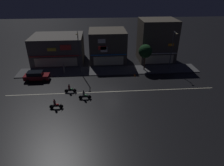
# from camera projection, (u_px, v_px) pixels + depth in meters

# --- Properties ---
(ground_plane) EXTENTS (140.00, 140.00, 0.00)m
(ground_plane) POSITION_uv_depth(u_px,v_px,m) (112.00, 92.00, 31.61)
(ground_plane) COLOR black
(lane_divider_stripe) EXTENTS (33.26, 0.16, 0.01)m
(lane_divider_stripe) POSITION_uv_depth(u_px,v_px,m) (112.00, 92.00, 31.61)
(lane_divider_stripe) COLOR beige
(lane_divider_stripe) RESTS_ON ground
(sidewalk_far) EXTENTS (35.01, 4.14, 0.14)m
(sidewalk_far) POSITION_uv_depth(u_px,v_px,m) (109.00, 71.00, 38.82)
(sidewalk_far) COLOR #4C4C4F
(sidewalk_far) RESTS_ON ground
(storefront_left_block) EXTENTS (7.40, 6.42, 8.81)m
(storefront_left_block) POSITION_uv_depth(u_px,v_px,m) (157.00, 41.00, 42.13)
(storefront_left_block) COLOR #4C443A
(storefront_left_block) RESTS_ON ground
(storefront_center_block) EXTENTS (10.50, 8.09, 5.67)m
(storefront_center_block) POSITION_uv_depth(u_px,v_px,m) (58.00, 49.00, 42.16)
(storefront_center_block) COLOR #56514C
(storefront_center_block) RESTS_ON ground
(storefront_right_block) EXTENTS (7.60, 7.22, 6.71)m
(storefront_right_block) POSITION_uv_depth(u_px,v_px,m) (107.00, 46.00, 42.25)
(storefront_right_block) COLOR #4C443A
(storefront_right_block) RESTS_ON ground
(streetlamp_west) EXTENTS (0.44, 1.64, 7.82)m
(streetlamp_west) POSITION_uv_depth(u_px,v_px,m) (79.00, 50.00, 35.64)
(streetlamp_west) COLOR #47494C
(streetlamp_west) RESTS_ON sidewalk_far
(streetlamp_mid) EXTENTS (0.44, 1.64, 7.46)m
(streetlamp_mid) POSITION_uv_depth(u_px,v_px,m) (172.00, 48.00, 37.25)
(streetlamp_mid) COLOR #47494C
(streetlamp_mid) RESTS_ON sidewalk_far
(pedestrian_on_sidewalk) EXTENTS (0.35, 0.35, 1.84)m
(pedestrian_on_sidewalk) POSITION_uv_depth(u_px,v_px,m) (64.00, 69.00, 37.32)
(pedestrian_on_sidewalk) COLOR gray
(pedestrian_on_sidewalk) RESTS_ON sidewalk_far
(street_tree) EXTENTS (2.57, 2.57, 5.04)m
(street_tree) POSITION_uv_depth(u_px,v_px,m) (145.00, 51.00, 37.42)
(street_tree) COLOR #473323
(street_tree) RESTS_ON sidewalk_far
(parked_car_near_kerb) EXTENTS (4.30, 1.98, 1.67)m
(parked_car_near_kerb) POSITION_uv_depth(u_px,v_px,m) (36.00, 76.00, 34.81)
(parked_car_near_kerb) COLOR maroon
(parked_car_near_kerb) RESTS_ON ground
(motorcycle_lead) EXTENTS (1.90, 0.60, 1.52)m
(motorcycle_lead) POSITION_uv_depth(u_px,v_px,m) (56.00, 105.00, 27.19)
(motorcycle_lead) COLOR black
(motorcycle_lead) RESTS_ON ground
(motorcycle_following) EXTENTS (1.90, 0.60, 1.52)m
(motorcycle_following) POSITION_uv_depth(u_px,v_px,m) (85.00, 95.00, 29.37)
(motorcycle_following) COLOR black
(motorcycle_following) RESTS_ON ground
(motorcycle_opposite_lane) EXTENTS (1.90, 0.60, 1.52)m
(motorcycle_opposite_lane) POSITION_uv_depth(u_px,v_px,m) (70.00, 89.00, 31.07)
(motorcycle_opposite_lane) COLOR black
(motorcycle_opposite_lane) RESTS_ON ground
(traffic_cone) EXTENTS (0.36, 0.36, 0.55)m
(traffic_cone) POSITION_uv_depth(u_px,v_px,m) (135.00, 75.00, 36.54)
(traffic_cone) COLOR orange
(traffic_cone) RESTS_ON ground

